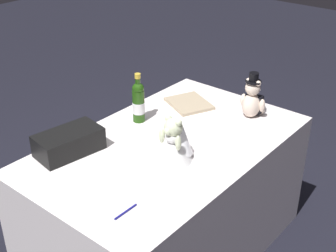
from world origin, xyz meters
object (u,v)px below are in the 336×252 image
signing_pen (127,211)px  guestbook (189,104)px  gift_case_black (69,142)px  teddy_bear_bride (175,141)px  teddy_bear_groom (252,100)px  champagne_bottle (138,101)px

signing_pen → guestbook: size_ratio=0.52×
gift_case_black → guestbook: bearing=-8.9°
teddy_bear_bride → gift_case_black: (-0.29, 0.45, -0.04)m
teddy_bear_groom → signing_pen: teddy_bear_groom is taller
champagne_bottle → gift_case_black: champagne_bottle is taller
champagne_bottle → signing_pen: size_ratio=2.16×
signing_pen → teddy_bear_bride: bearing=12.9°
signing_pen → guestbook: guestbook is taller
teddy_bear_groom → gift_case_black: bearing=152.3°
champagne_bottle → signing_pen: bearing=-140.9°
teddy_bear_bride → champagne_bottle: size_ratio=0.82×
teddy_bear_groom → gift_case_black: teddy_bear_groom is taller
teddy_bear_groom → gift_case_black: 1.06m
teddy_bear_groom → teddy_bear_bride: (-0.64, 0.05, -0.00)m
teddy_bear_bride → champagne_bottle: (0.18, 0.41, 0.02)m
champagne_bottle → teddy_bear_bride: bearing=-113.8°
teddy_bear_bride → champagne_bottle: champagne_bottle is taller
gift_case_black → teddy_bear_bride: bearing=-56.7°
teddy_bear_groom → guestbook: teddy_bear_groom is taller
gift_case_black → guestbook: 0.83m
signing_pen → guestbook: (0.98, 0.42, 0.00)m
guestbook → signing_pen: bearing=-132.5°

